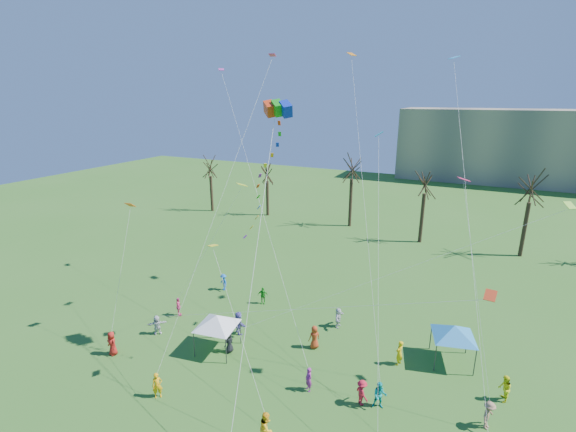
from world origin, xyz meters
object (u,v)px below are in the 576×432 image
at_px(distant_building, 555,148).
at_px(canopy_tent_white, 217,321).
at_px(canopy_tent_blue, 454,331).
at_px(big_box_kite, 267,185).

relative_size(distant_building, canopy_tent_white, 16.21).
xyz_separation_m(canopy_tent_white, canopy_tent_blue, (15.13, 5.81, 0.01)).
bearing_deg(canopy_tent_blue, canopy_tent_white, -158.99).
height_order(distant_building, canopy_tent_white, distant_building).
relative_size(distant_building, big_box_kite, 3.50).
bearing_deg(distant_building, canopy_tent_white, -110.53).
xyz_separation_m(distant_building, big_box_kite, (-24.70, -75.84, 4.90)).
height_order(distant_building, big_box_kite, big_box_kite).
distance_m(canopy_tent_white, canopy_tent_blue, 16.21).
distance_m(distant_building, canopy_tent_blue, 71.97).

